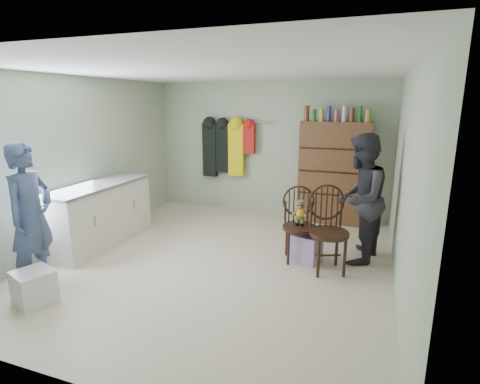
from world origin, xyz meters
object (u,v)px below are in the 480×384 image
at_px(chair_far, 328,226).
at_px(counter, 99,214).
at_px(chair_front, 299,220).
at_px(dresser, 334,172).

bearing_deg(chair_far, counter, 161.82).
bearing_deg(chair_front, chair_far, -44.00).
relative_size(counter, chair_front, 1.83).
relative_size(chair_front, dresser, 0.49).
bearing_deg(dresser, chair_front, -97.33).
bearing_deg(chair_front, counter, 171.36).
xyz_separation_m(counter, chair_far, (3.37, 0.25, 0.12)).
xyz_separation_m(counter, dresser, (3.20, 2.30, 0.44)).
height_order(counter, chair_front, chair_front).
height_order(counter, dresser, dresser).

